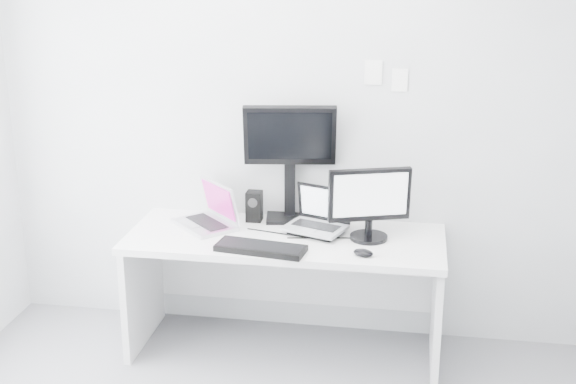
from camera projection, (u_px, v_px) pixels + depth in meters
name	position (u px, v px, depth m)	size (l,w,h in m)	color
back_wall	(295.00, 116.00, 4.60)	(3.60, 3.60, 0.00)	silver
desk	(285.00, 294.00, 4.57)	(1.80, 0.70, 0.73)	white
macbook	(204.00, 204.00, 4.57)	(0.37, 0.28, 0.28)	silver
speaker	(254.00, 206.00, 4.68)	(0.09, 0.09, 0.18)	black
dell_laptop	(315.00, 211.00, 4.45)	(0.33, 0.26, 0.27)	#A5A7AC
rear_monitor	(290.00, 161.00, 4.61)	(0.54, 0.19, 0.73)	black
samsung_monitor	(370.00, 203.00, 4.35)	(0.46, 0.21, 0.42)	black
keyboard	(261.00, 248.00, 4.24)	(0.49, 0.17, 0.03)	black
mouse	(363.00, 253.00, 4.17)	(0.11, 0.07, 0.04)	black
wall_note_0	(373.00, 72.00, 4.44)	(0.10, 0.00, 0.14)	white
wall_note_1	(400.00, 80.00, 4.43)	(0.09, 0.00, 0.13)	white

